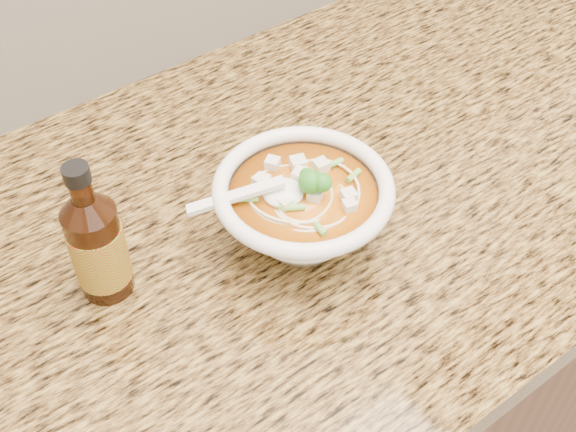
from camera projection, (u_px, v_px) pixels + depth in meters
cabinet at (341, 358)px, 1.25m from camera, size 4.00×0.65×0.86m
counter_slab at (359, 167)px, 0.92m from camera, size 4.00×0.68×0.04m
soup_bowl at (302, 211)px, 0.77m from camera, size 0.21×0.19×0.11m
hot_sauce_bottle at (97, 246)px, 0.72m from camera, size 0.07×0.07×0.17m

